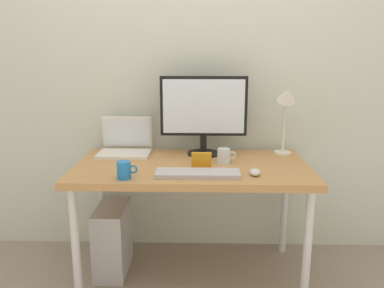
{
  "coord_description": "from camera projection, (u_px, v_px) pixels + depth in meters",
  "views": [
    {
      "loc": [
        0.05,
        -2.18,
        1.33
      ],
      "look_at": [
        0.0,
        0.0,
        0.82
      ],
      "focal_mm": 36.81,
      "sensor_mm": 36.0,
      "label": 1
    }
  ],
  "objects": [
    {
      "name": "ground_plane",
      "position": [
        192.0,
        273.0,
        2.43
      ],
      "size": [
        6.0,
        6.0,
        0.0
      ],
      "primitive_type": "plane",
      "color": "gray"
    },
    {
      "name": "back_wall",
      "position": [
        194.0,
        57.0,
        2.53
      ],
      "size": [
        4.4,
        0.04,
        2.6
      ],
      "primitive_type": "cube",
      "color": "silver",
      "rests_on": "ground_plane"
    },
    {
      "name": "desk",
      "position": [
        192.0,
        174.0,
        2.28
      ],
      "size": [
        1.34,
        0.71,
        0.7
      ],
      "color": "#B7844C",
      "rests_on": "ground_plane"
    },
    {
      "name": "monitor",
      "position": [
        204.0,
        111.0,
        2.42
      ],
      "size": [
        0.53,
        0.2,
        0.49
      ],
      "color": "black",
      "rests_on": "desk"
    },
    {
      "name": "laptop",
      "position": [
        125.0,
        145.0,
        2.49
      ],
      "size": [
        0.32,
        0.26,
        0.23
      ],
      "color": "silver",
      "rests_on": "desk"
    },
    {
      "name": "desk_lamp",
      "position": [
        286.0,
        106.0,
        2.4
      ],
      "size": [
        0.11,
        0.16,
        0.44
      ],
      "color": "silver",
      "rests_on": "desk"
    },
    {
      "name": "keyboard",
      "position": [
        198.0,
        174.0,
        2.05
      ],
      "size": [
        0.44,
        0.14,
        0.02
      ],
      "primitive_type": "cube",
      "color": "#B2B2B7",
      "rests_on": "desk"
    },
    {
      "name": "mouse",
      "position": [
        255.0,
        172.0,
        2.06
      ],
      "size": [
        0.06,
        0.09,
        0.03
      ],
      "primitive_type": "ellipsoid",
      "color": "silver",
      "rests_on": "desk"
    },
    {
      "name": "coffee_mug",
      "position": [
        124.0,
        170.0,
        2.0
      ],
      "size": [
        0.11,
        0.07,
        0.09
      ],
      "color": "#1E72BF",
      "rests_on": "desk"
    },
    {
      "name": "glass_cup",
      "position": [
        224.0,
        156.0,
        2.28
      ],
      "size": [
        0.11,
        0.08,
        0.09
      ],
      "color": "silver",
      "rests_on": "desk"
    },
    {
      "name": "photo_frame",
      "position": [
        201.0,
        160.0,
        2.17
      ],
      "size": [
        0.11,
        0.03,
        0.09
      ],
      "primitive_type": "cube",
      "rotation": [
        0.1,
        0.0,
        0.0
      ],
      "color": "orange",
      "rests_on": "desk"
    },
    {
      "name": "computer_tower",
      "position": [
        113.0,
        239.0,
        2.42
      ],
      "size": [
        0.18,
        0.36,
        0.42
      ],
      "primitive_type": "cube",
      "color": "#B2B2B7",
      "rests_on": "ground_plane"
    }
  ]
}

